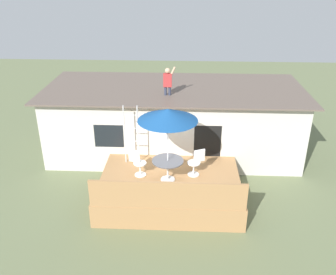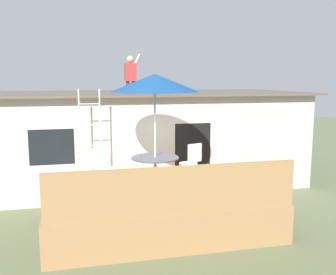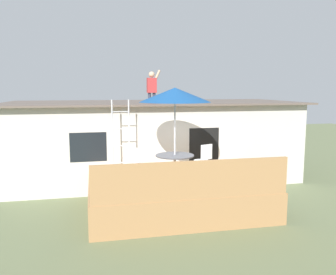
{
  "view_description": "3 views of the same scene",
  "coord_description": "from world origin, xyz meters",
  "px_view_note": "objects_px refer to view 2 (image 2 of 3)",
  "views": [
    {
      "loc": [
        0.44,
        -10.55,
        7.32
      ],
      "look_at": [
        -0.12,
        1.1,
        1.78
      ],
      "focal_mm": 38.89,
      "sensor_mm": 36.0,
      "label": 1
    },
    {
      "loc": [
        -1.6,
        -7.96,
        3.23
      ],
      "look_at": [
        0.37,
        0.52,
        1.86
      ],
      "focal_mm": 39.84,
      "sensor_mm": 36.0,
      "label": 2
    },
    {
      "loc": [
        -2.2,
        -9.19,
        3.33
      ],
      "look_at": [
        0.01,
        1.09,
        1.85
      ],
      "focal_mm": 37.6,
      "sensor_mm": 36.0,
      "label": 3
    }
  ],
  "objects_px": {
    "patio_chair_left": "(107,169)",
    "patio_chair_right": "(191,164)",
    "person_figure": "(131,72)",
    "patio_table": "(155,164)",
    "patio_umbrella": "(155,83)",
    "step_ladder": "(90,135)"
  },
  "relations": [
    {
      "from": "person_figure",
      "to": "patio_chair_left",
      "type": "bearing_deg",
      "value": -109.42
    },
    {
      "from": "patio_chair_left",
      "to": "patio_chair_right",
      "type": "bearing_deg",
      "value": 19.17
    },
    {
      "from": "patio_table",
      "to": "patio_chair_right",
      "type": "relative_size",
      "value": 1.13
    },
    {
      "from": "step_ladder",
      "to": "person_figure",
      "type": "bearing_deg",
      "value": 53.99
    },
    {
      "from": "patio_table",
      "to": "patio_chair_left",
      "type": "height_order",
      "value": "patio_chair_left"
    },
    {
      "from": "step_ladder",
      "to": "patio_chair_left",
      "type": "relative_size",
      "value": 2.39
    },
    {
      "from": "patio_table",
      "to": "step_ladder",
      "type": "xyz_separation_m",
      "value": [
        -1.34,
        1.15,
        0.51
      ]
    },
    {
      "from": "patio_chair_right",
      "to": "patio_table",
      "type": "bearing_deg",
      "value": 0.0
    },
    {
      "from": "patio_table",
      "to": "step_ladder",
      "type": "bearing_deg",
      "value": 139.34
    },
    {
      "from": "step_ladder",
      "to": "patio_umbrella",
      "type": "bearing_deg",
      "value": -40.66
    },
    {
      "from": "patio_umbrella",
      "to": "step_ladder",
      "type": "height_order",
      "value": "patio_umbrella"
    },
    {
      "from": "step_ladder",
      "to": "patio_chair_right",
      "type": "distance_m",
      "value": 2.48
    },
    {
      "from": "patio_umbrella",
      "to": "step_ladder",
      "type": "xyz_separation_m",
      "value": [
        -1.34,
        1.15,
        -1.25
      ]
    },
    {
      "from": "person_figure",
      "to": "patio_chair_right",
      "type": "relative_size",
      "value": 1.21
    },
    {
      "from": "step_ladder",
      "to": "person_figure",
      "type": "xyz_separation_m",
      "value": [
        1.21,
        1.67,
        1.54
      ]
    },
    {
      "from": "patio_chair_right",
      "to": "person_figure",
      "type": "bearing_deg",
      "value": -89.71
    },
    {
      "from": "patio_chair_left",
      "to": "patio_umbrella",
      "type": "bearing_deg",
      "value": 0.0
    },
    {
      "from": "patio_table",
      "to": "step_ladder",
      "type": "relative_size",
      "value": 0.47
    },
    {
      "from": "patio_umbrella",
      "to": "patio_chair_left",
      "type": "relative_size",
      "value": 2.76
    },
    {
      "from": "patio_chair_left",
      "to": "patio_chair_right",
      "type": "distance_m",
      "value": 1.96
    },
    {
      "from": "patio_umbrella",
      "to": "person_figure",
      "type": "height_order",
      "value": "person_figure"
    },
    {
      "from": "patio_table",
      "to": "person_figure",
      "type": "xyz_separation_m",
      "value": [
        -0.13,
        2.82,
        2.05
      ]
    }
  ]
}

